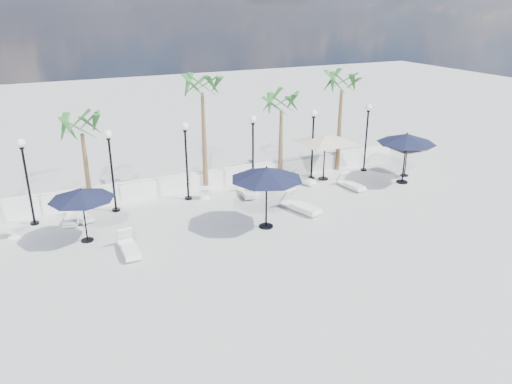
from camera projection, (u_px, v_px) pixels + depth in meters
name	position (u px, v px, depth m)	size (l,w,h in m)	color
ground	(241.00, 256.00, 19.05)	(100.00, 100.00, 0.00)	#AEAEA8
balustrade	(182.00, 184.00, 25.23)	(26.00, 0.30, 1.01)	white
lamppost_1	(26.00, 170.00, 20.90)	(0.36, 0.36, 3.84)	black
lamppost_2	(111.00, 160.00, 22.28)	(0.36, 0.36, 3.84)	black
lamppost_3	(186.00, 150.00, 23.66)	(0.36, 0.36, 3.84)	black
lamppost_4	(253.00, 142.00, 25.03)	(0.36, 0.36, 3.84)	black
lamppost_5	(313.00, 135.00, 26.41)	(0.36, 0.36, 3.84)	black
lamppost_6	(367.00, 128.00, 27.78)	(0.36, 0.36, 3.84)	black
palm_1	(82.00, 130.00, 22.11)	(2.60, 2.60, 4.70)	brown
palm_2	(202.00, 90.00, 23.86)	(2.60, 2.60, 6.10)	brown
palm_3	(281.00, 107.00, 25.97)	(2.60, 2.60, 4.90)	brown
palm_4	(342.00, 87.00, 27.15)	(2.60, 2.60, 5.70)	brown
lounger_0	(79.00, 215.00, 22.21)	(1.13, 1.83, 0.65)	white
lounger_2	(74.00, 216.00, 22.05)	(1.13, 2.01, 0.72)	white
lounger_3	(129.00, 247.00, 19.23)	(0.62, 1.88, 0.70)	white
lounger_4	(246.00, 191.00, 24.95)	(0.78, 1.71, 0.62)	white
lounger_5	(351.00, 184.00, 25.90)	(0.77, 1.79, 0.65)	white
lounger_6	(301.00, 206.00, 23.05)	(1.29, 2.19, 0.78)	white
lounger_7	(301.00, 179.00, 26.67)	(1.16, 1.79, 0.64)	white
side_table_0	(12.00, 230.00, 20.44)	(0.58, 0.58, 0.56)	white
side_table_1	(205.00, 192.00, 24.47)	(0.59, 0.59, 0.58)	white
side_table_2	(255.00, 188.00, 25.00)	(0.59, 0.59, 0.58)	white
parasol_navy_left	(81.00, 195.00, 19.56)	(2.59, 2.59, 2.28)	black
parasol_navy_mid	(267.00, 174.00, 20.66)	(3.08, 3.08, 2.76)	black
parasol_navy_right	(407.00, 139.00, 25.91)	(3.08, 3.08, 2.76)	black
parasol_cream_sq_a	(325.00, 136.00, 26.40)	(5.37, 5.37, 2.64)	black
parasol_cream_sq_b	(408.00, 142.00, 27.11)	(4.21, 4.21, 2.11)	black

